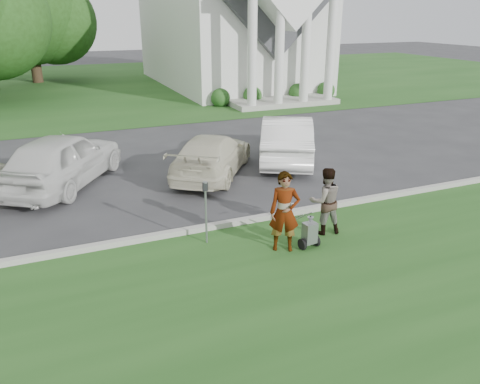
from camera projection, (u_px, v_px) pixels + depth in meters
ground at (234, 236)px, 11.23m from camera, size 120.00×120.00×0.00m
grass_strip at (295, 303)px, 8.64m from camera, size 80.00×7.00×0.01m
church_lawn at (97, 85)px, 34.47m from camera, size 80.00×30.00×0.01m
curb at (226, 224)px, 11.67m from camera, size 80.00×0.18×0.15m
tree_back at (28, 16)px, 33.90m from camera, size 9.61×7.60×8.89m
striping_cart at (309, 233)px, 10.54m from camera, size 0.48×0.93×0.83m
person_left at (285, 213)px, 10.26m from camera, size 0.79×0.68×1.83m
person_right at (325, 201)px, 11.10m from camera, size 0.89×0.75×1.64m
parking_meter_near at (206, 205)px, 10.54m from camera, size 0.11×0.10×1.52m
car_b at (62, 159)px, 14.23m from camera, size 4.32×5.21×1.68m
car_c at (212, 155)px, 15.25m from camera, size 4.16×4.83×1.33m
car_d at (287, 138)px, 16.70m from camera, size 3.79×5.13×1.61m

